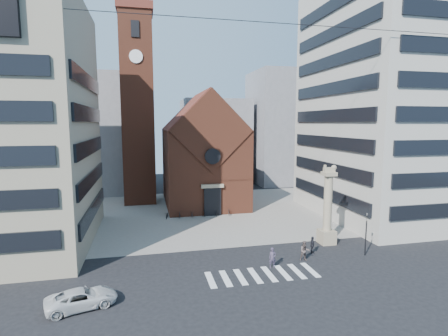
{
  "coord_description": "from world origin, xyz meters",
  "views": [
    {
      "loc": [
        -9.06,
        -30.39,
        13.11
      ],
      "look_at": [
        -0.35,
        8.0,
        7.98
      ],
      "focal_mm": 28.0,
      "sensor_mm": 36.0,
      "label": 1
    }
  ],
  "objects_px": {
    "traffic_light": "(366,233)",
    "white_car": "(82,298)",
    "pedestrian_0": "(273,258)",
    "pedestrian_2": "(312,245)",
    "lion_column": "(328,213)",
    "pedestrian_1": "(305,251)",
    "scooter_0": "(167,215)"
  },
  "relations": [
    {
      "from": "traffic_light",
      "to": "lion_column",
      "type": "bearing_deg",
      "value": 116.46
    },
    {
      "from": "white_car",
      "to": "pedestrian_2",
      "type": "height_order",
      "value": "pedestrian_2"
    },
    {
      "from": "lion_column",
      "to": "pedestrian_2",
      "type": "bearing_deg",
      "value": -140.99
    },
    {
      "from": "lion_column",
      "to": "pedestrian_2",
      "type": "xyz_separation_m",
      "value": [
        -2.89,
        -2.34,
        -2.59
      ]
    },
    {
      "from": "pedestrian_0",
      "to": "white_car",
      "type": "bearing_deg",
      "value": -165.15
    },
    {
      "from": "traffic_light",
      "to": "pedestrian_2",
      "type": "distance_m",
      "value": 5.34
    },
    {
      "from": "traffic_light",
      "to": "pedestrian_0",
      "type": "relative_size",
      "value": 2.3
    },
    {
      "from": "pedestrian_1",
      "to": "scooter_0",
      "type": "bearing_deg",
      "value": 133.77
    },
    {
      "from": "lion_column",
      "to": "white_car",
      "type": "xyz_separation_m",
      "value": [
        -23.77,
        -8.29,
        -2.78
      ]
    },
    {
      "from": "pedestrian_0",
      "to": "scooter_0",
      "type": "distance_m",
      "value": 20.41
    },
    {
      "from": "lion_column",
      "to": "pedestrian_0",
      "type": "distance_m",
      "value": 9.69
    },
    {
      "from": "white_car",
      "to": "pedestrian_0",
      "type": "bearing_deg",
      "value": -93.64
    },
    {
      "from": "white_car",
      "to": "pedestrian_1",
      "type": "relative_size",
      "value": 2.54
    },
    {
      "from": "pedestrian_0",
      "to": "pedestrian_2",
      "type": "height_order",
      "value": "pedestrian_0"
    },
    {
      "from": "white_car",
      "to": "pedestrian_1",
      "type": "bearing_deg",
      "value": -93.47
    },
    {
      "from": "white_car",
      "to": "pedestrian_0",
      "type": "xyz_separation_m",
      "value": [
        15.72,
        3.52,
        0.26
      ]
    },
    {
      "from": "pedestrian_1",
      "to": "scooter_0",
      "type": "distance_m",
      "value": 21.39
    },
    {
      "from": "pedestrian_1",
      "to": "pedestrian_2",
      "type": "bearing_deg",
      "value": 54.62
    },
    {
      "from": "pedestrian_0",
      "to": "pedestrian_1",
      "type": "distance_m",
      "value": 3.68
    },
    {
      "from": "traffic_light",
      "to": "scooter_0",
      "type": "xyz_separation_m",
      "value": [
        -18.36,
        17.86,
        -1.8
      ]
    },
    {
      "from": "traffic_light",
      "to": "pedestrian_2",
      "type": "bearing_deg",
      "value": 161.19
    },
    {
      "from": "pedestrian_2",
      "to": "scooter_0",
      "type": "height_order",
      "value": "pedestrian_2"
    },
    {
      "from": "pedestrian_2",
      "to": "traffic_light",
      "type": "bearing_deg",
      "value": -93.14
    },
    {
      "from": "traffic_light",
      "to": "pedestrian_0",
      "type": "xyz_separation_m",
      "value": [
        -10.04,
        -0.77,
        -1.35
      ]
    },
    {
      "from": "lion_column",
      "to": "scooter_0",
      "type": "relative_size",
      "value": 5.2
    },
    {
      "from": "traffic_light",
      "to": "white_car",
      "type": "distance_m",
      "value": 26.17
    },
    {
      "from": "lion_column",
      "to": "pedestrian_0",
      "type": "height_order",
      "value": "lion_column"
    },
    {
      "from": "lion_column",
      "to": "pedestrian_0",
      "type": "relative_size",
      "value": 4.64
    },
    {
      "from": "lion_column",
      "to": "white_car",
      "type": "distance_m",
      "value": 25.33
    },
    {
      "from": "pedestrian_0",
      "to": "scooter_0",
      "type": "relative_size",
      "value": 1.12
    },
    {
      "from": "scooter_0",
      "to": "lion_column",
      "type": "bearing_deg",
      "value": -30.2
    },
    {
      "from": "lion_column",
      "to": "scooter_0",
      "type": "distance_m",
      "value": 21.66
    }
  ]
}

